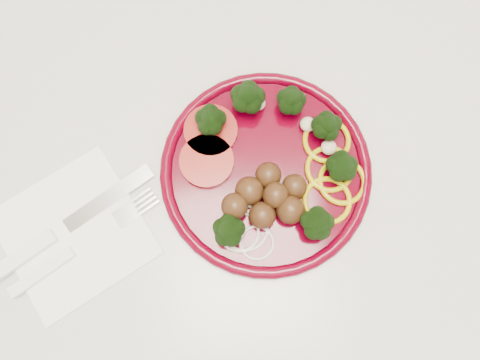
{
  "coord_description": "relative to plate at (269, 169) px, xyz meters",
  "views": [
    {
      "loc": [
        -0.0,
        1.55,
        1.42
      ],
      "look_at": [
        0.01,
        1.66,
        0.92
      ],
      "focal_mm": 35.0,
      "sensor_mm": 36.0,
      "label": 1
    }
  ],
  "objects": [
    {
      "name": "counter",
      "position": [
        -0.04,
        0.03,
        -0.47
      ],
      "size": [
        2.4,
        0.6,
        0.9
      ],
      "color": "silver",
      "rests_on": "ground"
    },
    {
      "name": "plate",
      "position": [
        0.0,
        0.0,
        0.0
      ],
      "size": [
        0.24,
        0.24,
        0.05
      ],
      "rotation": [
        0.0,
        0.0,
        -0.43
      ],
      "color": "#4B000F",
      "rests_on": "counter"
    },
    {
      "name": "napkin",
      "position": [
        -0.22,
        -0.05,
        -0.01
      ],
      "size": [
        0.2,
        0.2,
        0.0
      ],
      "primitive_type": "cube",
      "rotation": [
        0.0,
        0.0,
        0.51
      ],
      "color": "white",
      "rests_on": "counter"
    },
    {
      "name": "knife",
      "position": [
        -0.25,
        -0.06,
        -0.01
      ],
      "size": [
        0.19,
        0.12,
        0.01
      ],
      "rotation": [
        0.0,
        0.0,
        0.56
      ],
      "color": "silver",
      "rests_on": "napkin"
    },
    {
      "name": "fork",
      "position": [
        -0.24,
        -0.08,
        -0.01
      ],
      "size": [
        0.17,
        0.11,
        0.01
      ],
      "rotation": [
        0.0,
        0.0,
        0.56
      ],
      "color": "white",
      "rests_on": "napkin"
    }
  ]
}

